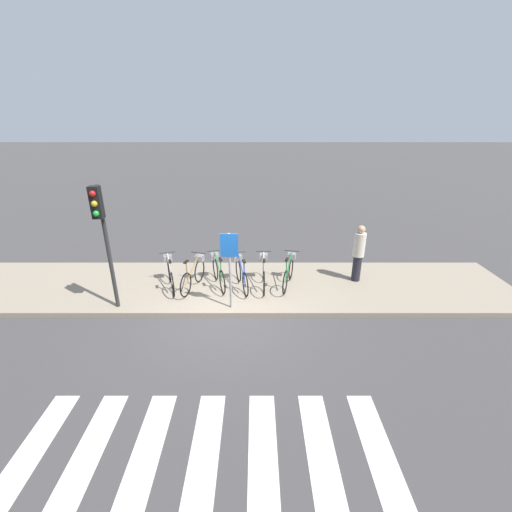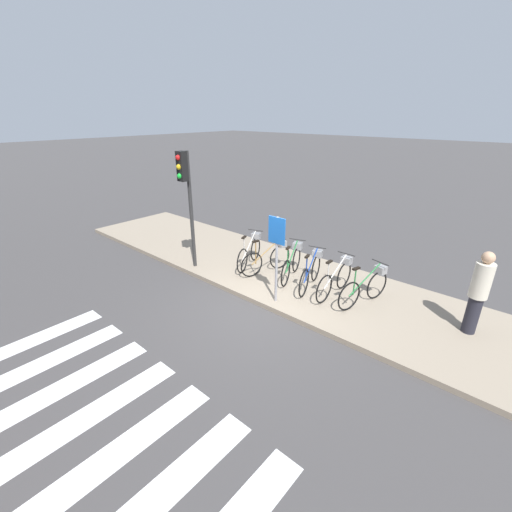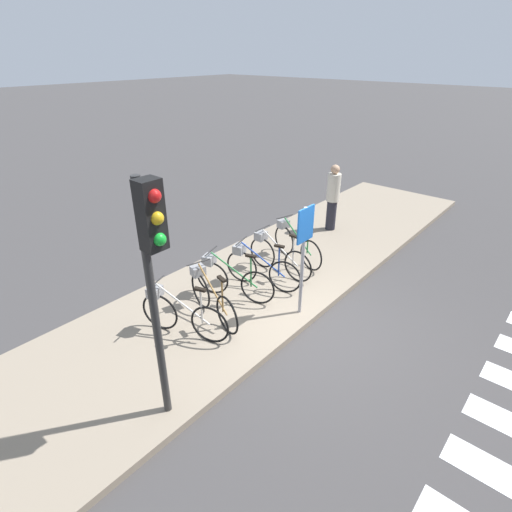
# 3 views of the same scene
# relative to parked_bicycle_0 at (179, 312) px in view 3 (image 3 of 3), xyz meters

# --- Properties ---
(ground_plane) EXTENTS (120.00, 120.00, 0.00)m
(ground_plane) POSITION_rel_parked_bicycle_0_xyz_m (1.71, -1.47, -0.56)
(ground_plane) COLOR #423F3F
(sidewalk) EXTENTS (16.77, 3.23, 0.12)m
(sidewalk) POSITION_rel_parked_bicycle_0_xyz_m (1.71, 0.15, -0.50)
(sidewalk) COLOR gray
(sidewalk) RESTS_ON ground_plane
(parked_bicycle_0) EXTENTS (0.66, 1.57, 1.01)m
(parked_bicycle_0) POSITION_rel_parked_bicycle_0_xyz_m (0.00, 0.00, 0.00)
(parked_bicycle_0) COLOR black
(parked_bicycle_0) RESTS_ON sidewalk
(parked_bicycle_1) EXTENTS (0.57, 1.60, 1.01)m
(parked_bicycle_1) POSITION_rel_parked_bicycle_0_xyz_m (0.70, -0.02, 0.00)
(parked_bicycle_1) COLOR black
(parked_bicycle_1) RESTS_ON sidewalk
(parked_bicycle_2) EXTENTS (0.64, 1.58, 1.01)m
(parked_bicycle_2) POSITION_rel_parked_bicycle_0_xyz_m (1.38, 0.15, 0.00)
(parked_bicycle_2) COLOR black
(parked_bicycle_2) RESTS_ON sidewalk
(parked_bicycle_3) EXTENTS (0.57, 1.60, 1.01)m
(parked_bicycle_3) POSITION_rel_parked_bicycle_0_xyz_m (2.06, 0.01, 0.00)
(parked_bicycle_3) COLOR black
(parked_bicycle_3) RESTS_ON sidewalk
(parked_bicycle_4) EXTENTS (0.46, 1.65, 1.01)m
(parked_bicycle_4) POSITION_rel_parked_bicycle_0_xyz_m (2.73, 0.08, 0.00)
(parked_bicycle_4) COLOR black
(parked_bicycle_4) RESTS_ON sidewalk
(parked_bicycle_5) EXTENTS (0.58, 1.60, 1.01)m
(parked_bicycle_5) POSITION_rel_parked_bicycle_0_xyz_m (3.47, 0.13, 0.00)
(parked_bicycle_5) COLOR black
(parked_bicycle_5) RESTS_ON sidewalk
(pedestrian) EXTENTS (0.34, 0.34, 1.75)m
(pedestrian) POSITION_rel_parked_bicycle_0_xyz_m (5.56, 0.43, 0.48)
(pedestrian) COLOR #23232D
(pedestrian) RESTS_ON sidewalk
(traffic_light) EXTENTS (0.24, 0.40, 3.22)m
(traffic_light) POSITION_rel_parked_bicycle_0_xyz_m (-1.16, -1.23, 1.88)
(traffic_light) COLOR #2D2D2D
(traffic_light) RESTS_ON sidewalk
(sign_post) EXTENTS (0.44, 0.07, 2.06)m
(sign_post) POSITION_rel_parked_bicycle_0_xyz_m (1.85, -1.18, 0.96)
(sign_post) COLOR #99999E
(sign_post) RESTS_ON sidewalk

